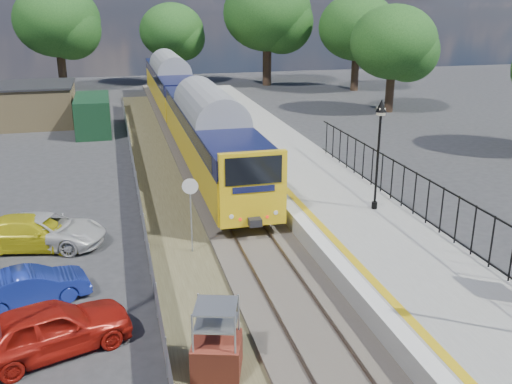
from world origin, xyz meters
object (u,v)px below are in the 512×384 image
object	(u,v)px
car_blue	(32,286)
car_white	(46,231)
victorian_lamp_north	(380,129)
speed_sign	(191,202)
train	(185,101)
car_yellow	(31,233)
car_red	(50,328)
brick_plinth	(217,340)

from	to	relation	value
car_blue	car_white	distance (m)	4.60
victorian_lamp_north	speed_sign	bearing A→B (deg)	-175.65
train	car_yellow	distance (m)	20.72
car_red	car_blue	distance (m)	3.12
car_blue	train	bearing A→B (deg)	-34.20
car_red	speed_sign	bearing A→B (deg)	-59.48
car_blue	car_white	bearing A→B (deg)	-15.69
speed_sign	car_white	distance (m)	6.02
brick_plinth	car_red	xyz separation A→B (m)	(-4.26, 1.99, -0.21)
train	speed_sign	distance (m)	20.94
train	car_blue	distance (m)	24.70
car_white	car_blue	bearing A→B (deg)	-160.05
car_blue	brick_plinth	bearing A→B (deg)	-149.71
train	car_blue	bearing A→B (deg)	-108.94
car_yellow	car_white	size ratio (longest dim) A/B	0.99
speed_sign	car_red	world-z (taller)	speed_sign
victorian_lamp_north	car_blue	distance (m)	14.15
car_white	brick_plinth	bearing A→B (deg)	-131.84
car_red	car_blue	world-z (taller)	car_red
victorian_lamp_north	train	xyz separation A→B (m)	(-5.30, 20.19, -1.96)
brick_plinth	car_red	distance (m)	4.71
car_white	car_red	bearing A→B (deg)	-153.70
victorian_lamp_north	car_white	world-z (taller)	victorian_lamp_north
victorian_lamp_north	car_white	distance (m)	13.84
car_red	car_blue	bearing A→B (deg)	-3.89
brick_plinth	speed_sign	xyz separation A→B (m)	(0.41, 7.51, 1.11)
brick_plinth	car_yellow	xyz separation A→B (m)	(-5.59, 9.47, -0.31)
speed_sign	car_white	world-z (taller)	speed_sign
car_blue	speed_sign	bearing A→B (deg)	-80.65
victorian_lamp_north	train	bearing A→B (deg)	104.71
car_red	car_yellow	bearing A→B (deg)	-9.12
train	car_yellow	xyz separation A→B (m)	(-8.51, -18.82, -1.69)
victorian_lamp_north	speed_sign	distance (m)	8.13
car_yellow	brick_plinth	bearing A→B (deg)	-138.70
victorian_lamp_north	brick_plinth	world-z (taller)	victorian_lamp_north
car_blue	car_yellow	world-z (taller)	car_yellow
train	speed_sign	world-z (taller)	train
car_yellow	train	bearing A→B (deg)	-13.59
victorian_lamp_north	car_red	bearing A→B (deg)	-153.90
speed_sign	car_red	xyz separation A→B (m)	(-4.68, -5.52, -1.32)
victorian_lamp_north	brick_plinth	bearing A→B (deg)	-135.40
victorian_lamp_north	car_blue	bearing A→B (deg)	-166.83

